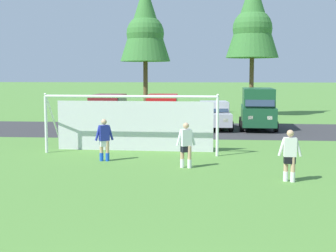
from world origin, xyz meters
The scene contains 12 objects.
ground_plane centered at (0.00, 15.00, 0.00)m, with size 400.00×400.00×0.00m, color #518438.
parking_lot_strip centered at (0.00, 24.13, 0.00)m, with size 52.00×8.40×0.01m, color #333335.
soccer_goal centered at (-2.15, 15.78, 1.29)m, with size 7.47×2.16×2.57m.
player_midfield_center centered at (-2.90, 13.37, 0.82)m, with size 0.71×0.40×1.64m.
player_winger_right centered at (0.33, 12.29, 0.82)m, with size 0.72×0.40×1.64m.
player_trailing_back centered at (3.68, 10.35, 0.82)m, with size 0.74×0.26×1.64m.
parked_car_slot_far_left centered at (-5.00, 23.60, 1.11)m, with size 2.17×4.61×2.16m.
parked_car_slot_left centered at (-1.70, 23.95, 1.11)m, with size 2.27×4.67×2.16m.
parked_car_slot_center_left centered at (1.42, 24.70, 0.88)m, with size 2.28×4.32×1.72m.
parked_car_slot_center centered at (4.12, 25.06, 1.34)m, with size 2.34×4.87×2.52m.
tree_left_edge centered at (-4.01, 33.22, 7.30)m, with size 3.98×3.98×10.62m.
tree_mid_left centered at (4.54, 34.96, 7.84)m, with size 4.27×4.27×11.40m.
Camera 1 is at (1.20, -4.52, 3.33)m, focal length 50.62 mm.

